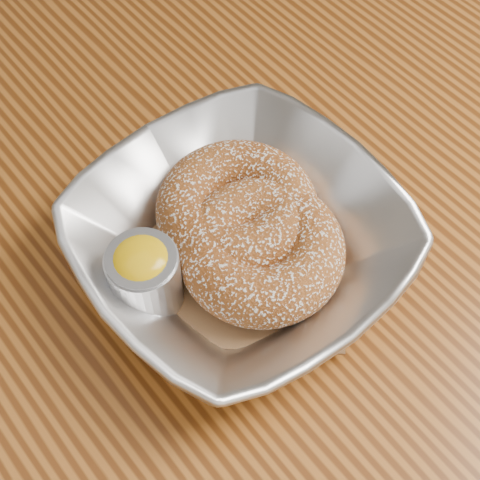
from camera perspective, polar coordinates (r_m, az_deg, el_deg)
table at (r=0.63m, az=-13.01°, el=-7.33°), size 1.20×0.80×0.75m
serving_bowl at (r=0.51m, az=0.00°, el=-0.18°), size 0.22×0.22×0.05m
parchment at (r=0.52m, az=0.00°, el=-1.24°), size 0.20×0.20×0.00m
donut_back at (r=0.52m, az=-0.23°, el=2.42°), size 0.13×0.13×0.04m
donut_front at (r=0.50m, az=1.67°, el=-0.83°), size 0.14×0.14×0.04m
ramekin at (r=0.48m, az=-7.43°, el=-2.74°), size 0.05×0.05×0.06m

